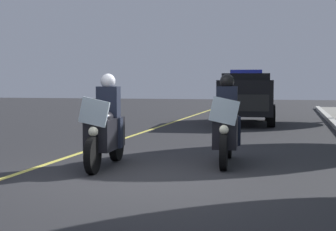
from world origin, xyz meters
The scene contains 5 objects.
ground_plane centered at (0.00, 0.00, 0.00)m, with size 80.00×80.00×0.00m, color #28282B.
lane_stripe_center centered at (0.00, -2.14, 0.00)m, with size 48.00×0.12×0.01m, color #E0D14C.
police_motorcycle_lead_left centered at (-0.85, -0.93, 0.70)m, with size 2.14×0.61×1.72m.
police_motorcycle_lead_right centered at (-1.74, 1.18, 0.70)m, with size 2.14×0.61×1.72m.
police_suv centered at (-11.64, 0.69, 1.07)m, with size 5.02×2.35×2.05m.
Camera 1 is at (7.90, 2.37, 1.54)m, focal length 54.31 mm.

